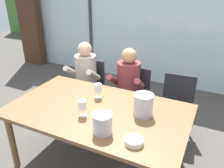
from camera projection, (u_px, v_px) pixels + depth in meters
ground at (130, 121)px, 3.62m from camera, size 14.00×14.00×0.00m
window_glass_panel at (164, 20)px, 4.38m from camera, size 7.12×0.03×2.60m
window_mullion_left at (90, 14)px, 5.00m from camera, size 0.06×0.06×2.60m
hillside_vineyard at (188, 23)px, 7.30m from camera, size 13.12×2.40×1.43m
curtain_heavy_drape at (29, 11)px, 5.50m from camera, size 0.56×0.20×2.60m
dining_table at (98, 115)px, 2.51m from camera, size 1.92×1.12×0.76m
chair_near_curtain at (89, 83)px, 3.68m from camera, size 0.44×0.44×0.87m
chair_left_of_center at (133, 93)px, 3.38m from camera, size 0.46×0.46×0.87m
chair_center at (177, 103)px, 3.12m from camera, size 0.47×0.47×0.87m
person_beige_jumper at (84, 77)px, 3.48m from camera, size 0.48×0.62×1.19m
person_maroon_top at (127, 86)px, 3.20m from camera, size 0.49×0.63×1.19m
ice_bucket_primary at (143, 104)px, 2.34m from camera, size 0.21×0.21×0.23m
ice_bucket_secondary at (103, 123)px, 2.07m from camera, size 0.18×0.18×0.19m
tasting_bowl at (134, 141)px, 1.96m from camera, size 0.16×0.16×0.05m
wine_glass_by_left_taster at (82, 105)px, 2.32m from camera, size 0.08×0.08×0.17m
wine_glass_near_bucket at (98, 88)px, 2.67m from camera, size 0.08×0.08×0.17m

